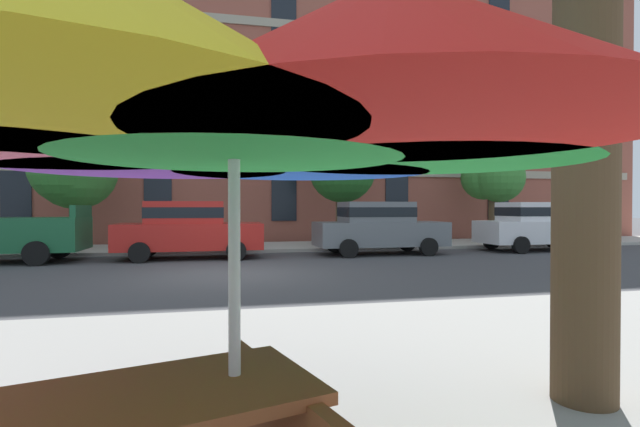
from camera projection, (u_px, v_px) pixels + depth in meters
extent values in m
plane|color=#424244|center=(228.00, 274.00, 11.15)|extent=(120.00, 120.00, 0.00)
cube|color=#B2ADA3|center=(224.00, 248.00, 17.79)|extent=(56.00, 3.60, 0.12)
cube|color=#934C3D|center=(221.00, 91.00, 25.69)|extent=(42.05, 12.00, 16.00)
cube|color=#9E937F|center=(223.00, 170.00, 19.86)|extent=(41.21, 0.08, 0.36)
cube|color=#9E937F|center=(222.00, 94.00, 19.81)|extent=(41.21, 0.08, 0.36)
cube|color=#9E937F|center=(222.00, 18.00, 19.77)|extent=(41.21, 0.08, 0.36)
cube|color=black|center=(15.00, 32.00, 18.09)|extent=(1.10, 0.06, 14.80)
cube|color=black|center=(157.00, 42.00, 19.23)|extent=(1.10, 0.06, 14.80)
cube|color=black|center=(284.00, 51.00, 20.37)|extent=(1.10, 0.06, 14.80)
cube|color=black|center=(397.00, 60.00, 21.50)|extent=(1.10, 0.06, 14.80)
cube|color=black|center=(499.00, 67.00, 22.64)|extent=(1.10, 0.06, 14.80)
cube|color=black|center=(591.00, 74.00, 23.78)|extent=(1.10, 0.06, 14.80)
cube|color=#195933|center=(81.00, 211.00, 13.84)|extent=(0.16, 1.75, 0.36)
cylinder|color=black|center=(59.00, 248.00, 14.59)|extent=(0.68, 0.22, 0.68)
cylinder|color=black|center=(36.00, 253.00, 12.74)|extent=(0.68, 0.22, 0.68)
cube|color=#B21E19|center=(190.00, 236.00, 14.53)|extent=(4.40, 1.76, 0.80)
cube|color=#B21E19|center=(185.00, 212.00, 14.49)|extent=(2.30, 1.55, 0.68)
cube|color=black|center=(185.00, 212.00, 14.49)|extent=(2.32, 1.57, 0.32)
cylinder|color=black|center=(234.00, 246.00, 15.69)|extent=(0.60, 0.22, 0.60)
cylinder|color=black|center=(236.00, 251.00, 13.97)|extent=(0.60, 0.22, 0.60)
cylinder|color=black|center=(148.00, 247.00, 15.10)|extent=(0.60, 0.22, 0.60)
cylinder|color=black|center=(139.00, 253.00, 13.38)|extent=(0.60, 0.22, 0.60)
cube|color=slate|center=(380.00, 234.00, 15.88)|extent=(4.40, 1.76, 0.80)
cube|color=slate|center=(376.00, 212.00, 15.83)|extent=(2.30, 1.55, 0.68)
cube|color=black|center=(376.00, 212.00, 15.83)|extent=(2.32, 1.57, 0.32)
cylinder|color=black|center=(407.00, 243.00, 17.04)|extent=(0.60, 0.22, 0.60)
cylinder|color=black|center=(429.00, 247.00, 15.32)|extent=(0.60, 0.22, 0.60)
cylinder|color=black|center=(335.00, 244.00, 16.45)|extent=(0.60, 0.22, 0.60)
cylinder|color=black|center=(349.00, 248.00, 14.73)|extent=(0.60, 0.22, 0.60)
cube|color=silver|center=(538.00, 232.00, 17.21)|extent=(4.40, 1.76, 0.80)
cube|color=silver|center=(535.00, 212.00, 17.17)|extent=(2.30, 1.55, 0.68)
cube|color=black|center=(535.00, 212.00, 17.17)|extent=(2.32, 1.57, 0.32)
cylinder|color=black|center=(554.00, 240.00, 18.37)|extent=(0.60, 0.22, 0.60)
cylinder|color=black|center=(588.00, 244.00, 16.65)|extent=(0.60, 0.22, 0.60)
cylinder|color=black|center=(491.00, 241.00, 17.78)|extent=(0.60, 0.22, 0.60)
cylinder|color=black|center=(521.00, 245.00, 16.06)|extent=(0.60, 0.22, 0.60)
cylinder|color=#4C3823|center=(73.00, 227.00, 16.49)|extent=(0.24, 0.24, 1.81)
sphere|color=#387F33|center=(76.00, 169.00, 16.51)|extent=(2.82, 2.82, 2.82)
sphere|color=#387F33|center=(69.00, 167.00, 16.31)|extent=(2.67, 2.67, 2.67)
cylinder|color=brown|center=(339.00, 219.00, 18.44)|extent=(0.26, 0.26, 2.30)
sphere|color=#236023|center=(344.00, 161.00, 18.79)|extent=(2.31, 2.31, 2.31)
sphere|color=#236023|center=(342.00, 169.00, 18.17)|extent=(2.63, 2.63, 2.63)
cylinder|color=brown|center=(493.00, 222.00, 20.48)|extent=(0.36, 0.36, 1.92)
sphere|color=#387F33|center=(484.00, 177.00, 20.71)|extent=(1.99, 1.99, 1.99)
sphere|color=#387F33|center=(499.00, 177.00, 20.18)|extent=(2.16, 2.16, 2.16)
cylinder|color=silver|center=(234.00, 290.00, 2.31)|extent=(0.06, 0.06, 2.39)
cone|color=green|center=(421.00, 113.00, 2.52)|extent=(1.74, 1.74, 0.55)
cone|color=blue|center=(302.00, 134.00, 3.25)|extent=(1.74, 1.74, 0.55)
cone|color=#662D9E|center=(152.00, 129.00, 3.03)|extent=(1.74, 1.74, 0.55)
cone|color=#E5668C|center=(8.00, 93.00, 2.09)|extent=(1.74, 1.74, 0.55)
cone|color=yellow|center=(71.00, 32.00, 1.36)|extent=(1.74, 1.74, 0.55)
cone|color=red|center=(393.00, 56.00, 1.57)|extent=(1.74, 1.74, 0.55)
cone|color=green|center=(234.00, 96.00, 2.30)|extent=(1.67, 1.67, 0.63)
cube|color=brown|center=(113.00, 406.00, 2.03)|extent=(1.95, 1.27, 0.06)
cube|color=brown|center=(104.00, 418.00, 2.58)|extent=(1.81, 0.77, 0.05)
cylinder|color=#4C3823|center=(586.00, 145.00, 3.55)|extent=(0.47, 0.47, 4.15)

